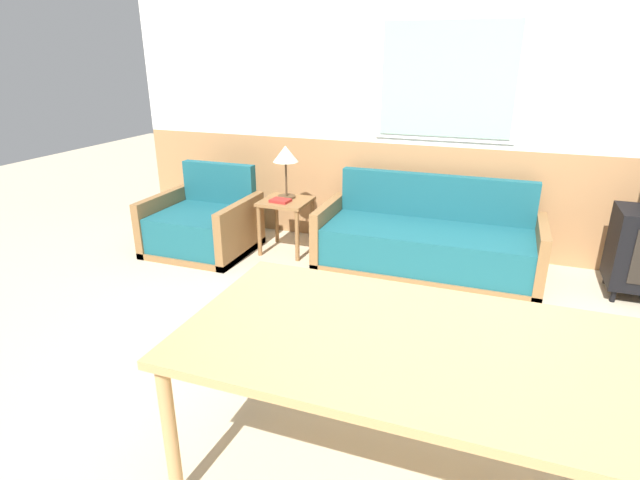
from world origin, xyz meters
TOP-DOWN VIEW (x-y plane):
  - ground_plane at (0.00, 0.00)m, footprint 16.00×16.00m
  - wall_back at (-0.01, 2.63)m, footprint 7.20×0.09m
  - couch at (-0.38, 2.10)m, footprint 1.93×0.79m
  - armchair at (-2.51, 1.81)m, footprint 0.94×0.84m
  - side_table at (-1.73, 2.07)m, footprint 0.45×0.45m
  - table_lamp at (-1.76, 2.14)m, footprint 0.24×0.24m
  - book_stack at (-1.75, 1.98)m, footprint 0.19×0.15m
  - dining_table at (-0.07, -0.32)m, footprint 1.98×1.04m

SIDE VIEW (x-z plane):
  - ground_plane at x=0.00m, z-range 0.00..0.00m
  - couch at x=-0.38m, z-range -0.16..0.64m
  - armchair at x=-2.51m, z-range -0.16..0.65m
  - side_table at x=-1.73m, z-range 0.16..0.68m
  - book_stack at x=-1.75m, z-range 0.52..0.55m
  - dining_table at x=-0.07m, z-range 0.30..1.03m
  - table_lamp at x=-1.76m, z-range 0.67..1.17m
  - wall_back at x=-0.01m, z-range 0.01..2.71m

